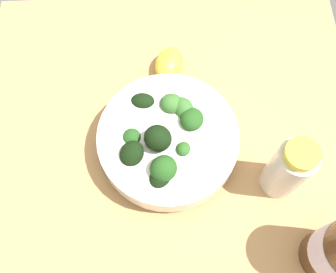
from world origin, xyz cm
name	(u,v)px	position (x,y,z in cm)	size (l,w,h in cm)	color
ground_plane	(173,152)	(0.00, 0.00, -1.77)	(63.43, 63.43, 3.54)	tan
bowl_of_broccoli	(167,138)	(-0.23, -0.93, 3.68)	(21.73, 21.73, 9.89)	silver
lemon_wedge	(172,64)	(-14.94, 0.45, 1.91)	(6.66, 4.66, 3.82)	yellow
bottle_short	(288,169)	(6.39, 16.15, 6.46)	(5.61, 5.61, 13.33)	beige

